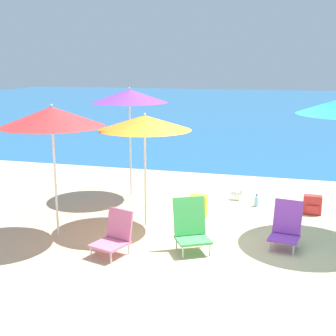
{
  "coord_description": "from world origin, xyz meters",
  "views": [
    {
      "loc": [
        1.05,
        -6.88,
        2.85
      ],
      "look_at": [
        -1.17,
        1.01,
        1.0
      ],
      "focal_mm": 50.0,
      "sensor_mm": 36.0,
      "label": 1
    }
  ],
  "objects_px": {
    "water_bottle": "(256,202)",
    "seagull": "(237,193)",
    "beach_chair_purple": "(286,226)",
    "backpack_red": "(312,205)",
    "beach_umbrella_red": "(52,117)",
    "beach_chair_pink": "(115,235)",
    "beach_umbrella_purple": "(130,96)",
    "beach_chair_green": "(191,226)",
    "beach_umbrella_orange": "(145,123)",
    "backpack_yellow": "(198,206)"
  },
  "relations": [
    {
      "from": "beach_umbrella_purple",
      "to": "seagull",
      "type": "bearing_deg",
      "value": 6.61
    },
    {
      "from": "seagull",
      "to": "beach_chair_purple",
      "type": "bearing_deg",
      "value": -66.0
    },
    {
      "from": "beach_umbrella_orange",
      "to": "backpack_red",
      "type": "bearing_deg",
      "value": 26.78
    },
    {
      "from": "beach_umbrella_orange",
      "to": "beach_umbrella_purple",
      "type": "xyz_separation_m",
      "value": [
        -0.92,
        1.76,
        0.32
      ]
    },
    {
      "from": "beach_chair_pink",
      "to": "backpack_yellow",
      "type": "relative_size",
      "value": 1.6
    },
    {
      "from": "backpack_yellow",
      "to": "seagull",
      "type": "relative_size",
      "value": 1.55
    },
    {
      "from": "beach_chair_purple",
      "to": "seagull",
      "type": "distance_m",
      "value": 2.65
    },
    {
      "from": "beach_chair_green",
      "to": "seagull",
      "type": "xyz_separation_m",
      "value": [
        0.34,
        2.92,
        -0.25
      ]
    },
    {
      "from": "beach_umbrella_purple",
      "to": "seagull",
      "type": "xyz_separation_m",
      "value": [
        2.29,
        0.27,
        -2.02
      ]
    },
    {
      "from": "beach_chair_purple",
      "to": "backpack_red",
      "type": "relative_size",
      "value": 2.01
    },
    {
      "from": "backpack_red",
      "to": "seagull",
      "type": "height_order",
      "value": "backpack_red"
    },
    {
      "from": "beach_chair_purple",
      "to": "backpack_red",
      "type": "height_order",
      "value": "beach_chair_purple"
    },
    {
      "from": "backpack_yellow",
      "to": "water_bottle",
      "type": "bearing_deg",
      "value": 43.47
    },
    {
      "from": "beach_umbrella_red",
      "to": "beach_chair_purple",
      "type": "distance_m",
      "value": 4.09
    },
    {
      "from": "beach_umbrella_purple",
      "to": "beach_umbrella_red",
      "type": "bearing_deg",
      "value": -97.03
    },
    {
      "from": "beach_umbrella_purple",
      "to": "beach_chair_purple",
      "type": "xyz_separation_m",
      "value": [
        3.37,
        -2.15,
        -1.82
      ]
    },
    {
      "from": "seagull",
      "to": "beach_umbrella_red",
      "type": "bearing_deg",
      "value": -131.75
    },
    {
      "from": "beach_umbrella_orange",
      "to": "backpack_red",
      "type": "xyz_separation_m",
      "value": [
        2.89,
        1.46,
        -1.66
      ]
    },
    {
      "from": "beach_umbrella_orange",
      "to": "seagull",
      "type": "distance_m",
      "value": 2.98
    },
    {
      "from": "beach_umbrella_red",
      "to": "water_bottle",
      "type": "relative_size",
      "value": 8.9
    },
    {
      "from": "beach_chair_pink",
      "to": "seagull",
      "type": "distance_m",
      "value": 3.66
    },
    {
      "from": "backpack_red",
      "to": "water_bottle",
      "type": "bearing_deg",
      "value": 168.66
    },
    {
      "from": "seagull",
      "to": "beach_chair_pink",
      "type": "bearing_deg",
      "value": -112.82
    },
    {
      "from": "beach_chair_purple",
      "to": "beach_chair_green",
      "type": "height_order",
      "value": "beach_chair_green"
    },
    {
      "from": "backpack_yellow",
      "to": "backpack_red",
      "type": "bearing_deg",
      "value": 19.37
    },
    {
      "from": "beach_chair_purple",
      "to": "backpack_red",
      "type": "distance_m",
      "value": 1.91
    },
    {
      "from": "beach_umbrella_red",
      "to": "beach_chair_pink",
      "type": "relative_size",
      "value": 3.32
    },
    {
      "from": "beach_umbrella_orange",
      "to": "beach_chair_purple",
      "type": "xyz_separation_m",
      "value": [
        2.44,
        -0.39,
        -1.5
      ]
    },
    {
      "from": "water_bottle",
      "to": "seagull",
      "type": "relative_size",
      "value": 0.92
    },
    {
      "from": "beach_chair_green",
      "to": "backpack_yellow",
      "type": "bearing_deg",
      "value": 68.11
    },
    {
      "from": "beach_umbrella_red",
      "to": "beach_chair_purple",
      "type": "height_order",
      "value": "beach_umbrella_red"
    },
    {
      "from": "beach_umbrella_orange",
      "to": "beach_chair_purple",
      "type": "distance_m",
      "value": 2.89
    },
    {
      "from": "beach_umbrella_red",
      "to": "seagull",
      "type": "xyz_separation_m",
      "value": [
        2.62,
        2.93,
        -1.87
      ]
    },
    {
      "from": "water_bottle",
      "to": "backpack_yellow",
      "type": "bearing_deg",
      "value": -136.53
    },
    {
      "from": "backpack_yellow",
      "to": "seagull",
      "type": "bearing_deg",
      "value": 66.65
    },
    {
      "from": "beach_chair_green",
      "to": "beach_umbrella_orange",
      "type": "bearing_deg",
      "value": 109.29
    },
    {
      "from": "beach_umbrella_red",
      "to": "beach_chair_pink",
      "type": "distance_m",
      "value": 2.13
    },
    {
      "from": "beach_chair_pink",
      "to": "beach_chair_purple",
      "type": "height_order",
      "value": "beach_chair_purple"
    },
    {
      "from": "backpack_yellow",
      "to": "water_bottle",
      "type": "relative_size",
      "value": 1.67
    },
    {
      "from": "beach_umbrella_orange",
      "to": "beach_chair_pink",
      "type": "bearing_deg",
      "value": -92.13
    },
    {
      "from": "beach_umbrella_orange",
      "to": "seagull",
      "type": "xyz_separation_m",
      "value": [
        1.37,
        2.02,
        -1.7
      ]
    },
    {
      "from": "backpack_yellow",
      "to": "beach_chair_purple",
      "type": "bearing_deg",
      "value": -34.35
    },
    {
      "from": "backpack_yellow",
      "to": "backpack_red",
      "type": "height_order",
      "value": "backpack_yellow"
    },
    {
      "from": "beach_umbrella_red",
      "to": "backpack_yellow",
      "type": "bearing_deg",
      "value": 38.47
    },
    {
      "from": "beach_chair_pink",
      "to": "seagull",
      "type": "relative_size",
      "value": 2.47
    },
    {
      "from": "backpack_red",
      "to": "water_bottle",
      "type": "height_order",
      "value": "backpack_red"
    },
    {
      "from": "beach_umbrella_purple",
      "to": "backpack_red",
      "type": "distance_m",
      "value": 4.3
    },
    {
      "from": "beach_chair_pink",
      "to": "water_bottle",
      "type": "xyz_separation_m",
      "value": [
        1.86,
        3.02,
        -0.2
      ]
    },
    {
      "from": "beach_chair_green",
      "to": "seagull",
      "type": "height_order",
      "value": "beach_chair_green"
    },
    {
      "from": "beach_umbrella_red",
      "to": "seagull",
      "type": "height_order",
      "value": "beach_umbrella_red"
    }
  ]
}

